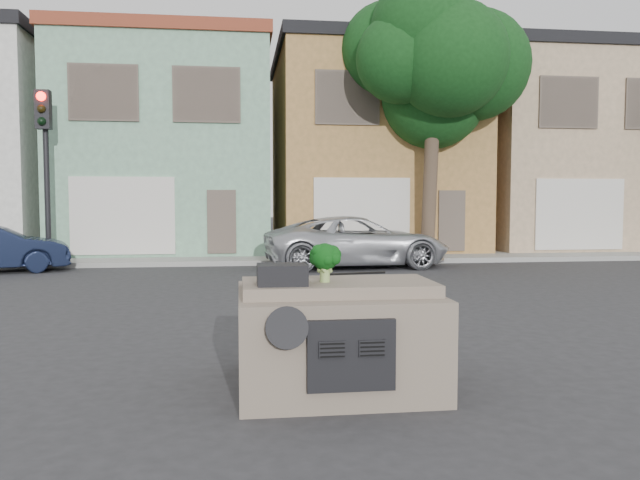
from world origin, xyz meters
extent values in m
plane|color=#303033|center=(0.00, 0.00, 0.00)|extent=(120.00, 120.00, 0.00)
cube|color=gray|center=(0.00, 10.50, 0.07)|extent=(40.00, 3.00, 0.15)
cube|color=#7AAA8A|center=(-3.50, 14.50, 3.77)|extent=(7.20, 8.20, 7.55)
cube|color=#A97C43|center=(4.00, 14.50, 3.77)|extent=(7.20, 8.20, 7.55)
cube|color=tan|center=(11.50, 14.50, 3.77)|extent=(7.20, 8.20, 7.55)
imported|color=silver|center=(2.36, 8.24, 0.00)|extent=(5.48, 2.90, 1.47)
cube|color=black|center=(-6.50, 9.50, 2.55)|extent=(0.40, 0.40, 5.10)
cube|color=#123C15|center=(5.00, 9.80, 4.25)|extent=(4.40, 4.00, 8.50)
cube|color=#7A6B5B|center=(0.00, -3.00, 0.56)|extent=(2.00, 1.80, 1.12)
cube|color=black|center=(-0.58, -3.35, 1.22)|extent=(0.48, 0.38, 0.20)
cube|color=black|center=(0.28, -2.62, 1.13)|extent=(0.69, 0.15, 0.02)
cube|color=#0A370D|center=(-0.14, -3.20, 1.32)|extent=(0.46, 0.46, 0.40)
camera|label=1|loc=(-0.98, -9.34, 1.94)|focal=35.00mm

